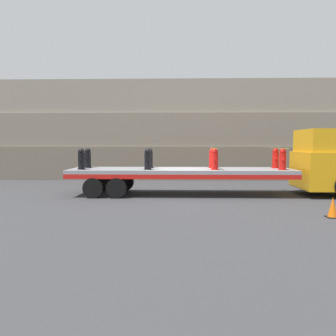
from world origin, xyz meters
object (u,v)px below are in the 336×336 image
fire_hydrant_red_near_2 (215,159)px  fire_hydrant_red_far_2 (212,158)px  fire_hydrant_black_far_0 (88,158)px  fire_hydrant_black_near_1 (148,159)px  fire_hydrant_red_far_3 (275,158)px  flatbed_trailer (168,173)px  fire_hydrant_black_far_1 (150,158)px  traffic_cone (333,208)px  fire_hydrant_red_near_3 (283,159)px  fire_hydrant_black_near_0 (81,159)px  truck_cab (326,163)px

fire_hydrant_red_near_2 → fire_hydrant_red_far_2: size_ratio=1.00×
fire_hydrant_black_far_0 → fire_hydrant_red_near_2: size_ratio=1.00×
fire_hydrant_black_near_1 → fire_hydrant_red_far_3: bearing=10.1°
flatbed_trailer → fire_hydrant_black_far_0: (-3.87, 0.53, 0.67)m
fire_hydrant_black_far_0 → flatbed_trailer: bearing=-7.8°
fire_hydrant_black_far_0 → fire_hydrant_black_near_1: 3.15m
fire_hydrant_black_far_1 → traffic_cone: fire_hydrant_black_far_1 is taller
fire_hydrant_red_near_3 → fire_hydrant_black_far_1: bearing=169.9°
fire_hydrant_black_near_0 → fire_hydrant_red_near_2: size_ratio=1.00×
truck_cab → fire_hydrant_black_near_1: (-8.05, -0.53, 0.18)m
fire_hydrant_red_near_3 → fire_hydrant_red_far_3: (0.00, 1.06, 0.00)m
fire_hydrant_black_near_1 → fire_hydrant_red_far_3: 6.02m
flatbed_trailer → fire_hydrant_red_far_2: bearing=14.3°
truck_cab → fire_hydrant_red_far_2: bearing=174.1°
truck_cab → traffic_cone: (-1.83, -4.63, -1.15)m
fire_hydrant_black_near_0 → fire_hydrant_red_far_3: (8.90, 1.06, 0.00)m
truck_cab → fire_hydrant_red_near_2: size_ratio=3.18×
fire_hydrant_black_near_0 → fire_hydrant_red_near_3: 8.90m
fire_hydrant_black_far_1 → traffic_cone: size_ratio=1.44×
fire_hydrant_red_near_3 → fire_hydrant_black_near_1: bearing=180.0°
fire_hydrant_red_far_3 → fire_hydrant_black_near_1: bearing=-169.9°
fire_hydrant_black_far_1 → fire_hydrant_red_near_3: 6.02m
flatbed_trailer → fire_hydrant_black_near_0: size_ratio=10.80×
truck_cab → fire_hydrant_black_far_1: size_ratio=3.18×
truck_cab → traffic_cone: bearing=-111.6°
flatbed_trailer → fire_hydrant_black_near_1: 1.24m
flatbed_trailer → truck_cab: bearing=0.0°
fire_hydrant_black_near_0 → fire_hydrant_red_far_2: same height
traffic_cone → fire_hydrant_red_far_3: bearing=93.2°
fire_hydrant_black_far_1 → fire_hydrant_red_near_3: (5.93, -1.06, 0.00)m
flatbed_trailer → fire_hydrant_red_far_3: (5.03, 0.53, 0.67)m
fire_hydrant_black_far_1 → flatbed_trailer: bearing=-30.4°
fire_hydrant_black_near_0 → traffic_cone: bearing=-24.0°
truck_cab → fire_hydrant_red_near_3: bearing=-166.0°
flatbed_trailer → fire_hydrant_red_far_3: size_ratio=10.80×
fire_hydrant_black_near_0 → fire_hydrant_red_far_3: same height
flatbed_trailer → fire_hydrant_black_far_1: 1.24m
fire_hydrant_red_far_2 → traffic_cone: bearing=-57.7°
fire_hydrant_black_near_1 → fire_hydrant_red_far_2: size_ratio=1.00×
traffic_cone → truck_cab: bearing=68.4°
fire_hydrant_black_near_1 → truck_cab: bearing=3.8°
truck_cab → fire_hydrant_red_near_2: bearing=-174.1°
fire_hydrant_black_near_0 → fire_hydrant_red_far_3: 8.96m
truck_cab → fire_hydrant_black_near_1: truck_cab is taller
flatbed_trailer → traffic_cone: 7.08m
traffic_cone → flatbed_trailer: bearing=139.0°
fire_hydrant_red_far_3 → traffic_cone: bearing=-86.8°
fire_hydrant_red_near_3 → fire_hydrant_red_far_3: bearing=90.0°
fire_hydrant_red_near_2 → fire_hydrant_red_far_2: same height
truck_cab → fire_hydrant_red_far_3: 2.19m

